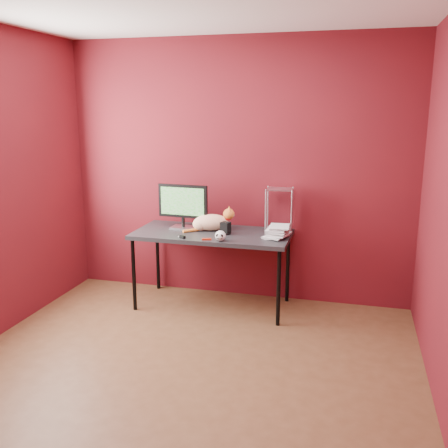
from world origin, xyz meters
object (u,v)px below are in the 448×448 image
(cat, at_px, (212,222))
(book_stack, at_px, (270,172))
(desk, at_px, (212,237))
(skull_mug, at_px, (220,236))
(speaker, at_px, (226,229))
(monitor, at_px, (183,204))

(cat, xyz_separation_m, book_stack, (0.58, -0.08, 0.52))
(desk, height_order, cat, cat)
(cat, bearing_deg, skull_mug, -80.45)
(cat, distance_m, book_stack, 0.78)
(speaker, relative_size, book_stack, 0.10)
(skull_mug, bearing_deg, monitor, 140.12)
(speaker, bearing_deg, desk, -176.13)
(monitor, distance_m, book_stack, 0.95)
(monitor, xyz_separation_m, book_stack, (0.87, -0.08, 0.36))
(cat, bearing_deg, desk, -86.90)
(monitor, distance_m, speaker, 0.51)
(skull_mug, relative_size, book_stack, 0.08)
(desk, xyz_separation_m, cat, (-0.03, 0.07, 0.13))
(cat, bearing_deg, book_stack, -25.71)
(skull_mug, bearing_deg, speaker, 91.60)
(desk, xyz_separation_m, speaker, (0.14, -0.04, 0.10))
(speaker, bearing_deg, book_stack, 22.10)
(book_stack, bearing_deg, monitor, 174.70)
(desk, relative_size, cat, 3.25)
(desk, distance_m, book_stack, 0.85)
(monitor, height_order, speaker, monitor)
(cat, height_order, book_stack, book_stack)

